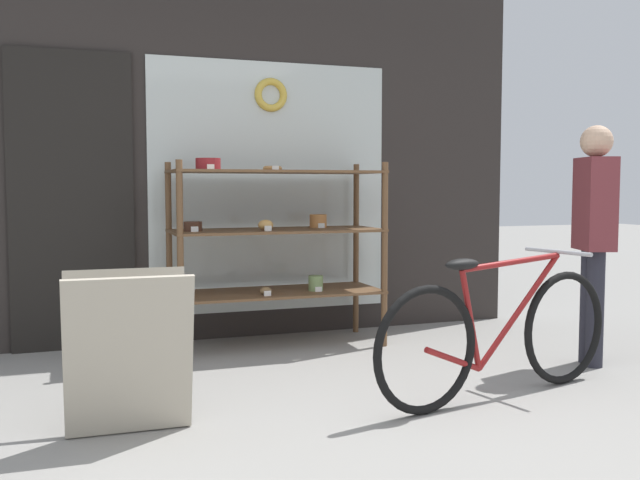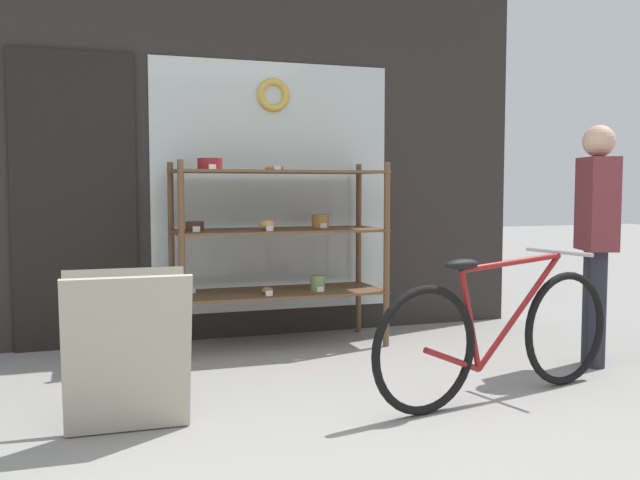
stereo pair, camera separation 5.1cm
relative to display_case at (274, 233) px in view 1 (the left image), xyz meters
name	(u,v)px [view 1 (the left image)]	position (x,y,z in m)	size (l,w,h in m)	color
ground_plane	(386,453)	(-0.12, -2.17, -0.82)	(30.00, 30.00, 0.00)	gray
storefront_facade	(238,115)	(-0.16, 0.43, 0.88)	(4.53, 0.13, 3.50)	#2D2826
display_case	(274,233)	(0.00, 0.00, 0.00)	(1.50, 0.58, 1.35)	brown
bicycle	(500,334)	(0.80, -1.64, -0.46)	(1.69, 0.53, 0.79)	black
sandwich_board	(128,352)	(-1.15, -1.53, -0.44)	(0.58, 0.39, 0.75)	#B2A893
pedestrian	(594,227)	(1.79, -1.21, 0.08)	(0.28, 0.36, 1.54)	#282833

